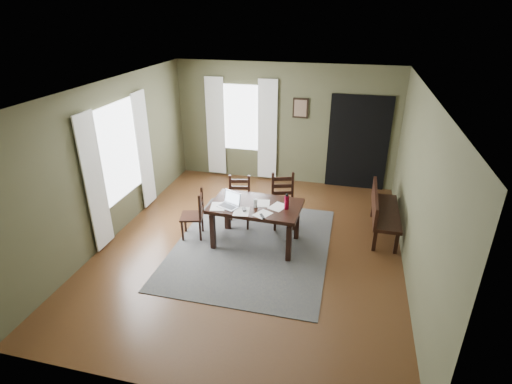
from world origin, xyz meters
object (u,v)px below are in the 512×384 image
(chair_end, at_px, (195,215))
(chair_back_left, at_px, (239,202))
(chair_back_right, at_px, (283,201))
(water_bottle, at_px, (287,202))
(bench, at_px, (382,209))
(dining_table, at_px, (256,209))
(laptop, at_px, (230,202))

(chair_end, bearing_deg, chair_back_left, 119.97)
(chair_end, bearing_deg, chair_back_right, 105.02)
(chair_back_left, xyz_separation_m, water_bottle, (0.99, -0.63, 0.43))
(chair_back_left, height_order, bench, chair_back_left)
(chair_back_right, bearing_deg, chair_back_left, 175.09)
(chair_back_right, distance_m, water_bottle, 0.92)
(chair_back_left, distance_m, bench, 2.58)
(dining_table, xyz_separation_m, bench, (2.10, 0.89, -0.18))
(dining_table, relative_size, chair_back_left, 1.65)
(chair_end, relative_size, laptop, 2.12)
(dining_table, distance_m, laptop, 0.46)
(chair_end, xyz_separation_m, water_bottle, (1.63, -0.01, 0.45))
(water_bottle, bearing_deg, laptop, -173.10)
(chair_back_left, bearing_deg, chair_back_right, 0.58)
(dining_table, height_order, chair_end, chair_end)
(dining_table, xyz_separation_m, chair_end, (-1.11, -0.02, -0.23))
(laptop, bearing_deg, chair_end, -166.01)
(bench, distance_m, water_bottle, 1.87)
(chair_back_left, bearing_deg, laptop, -97.49)
(chair_end, xyz_separation_m, chair_back_right, (1.44, 0.80, 0.05))
(chair_back_right, xyz_separation_m, laptop, (-0.74, -0.92, 0.34))
(dining_table, relative_size, water_bottle, 5.76)
(bench, bearing_deg, water_bottle, 120.20)
(chair_back_left, distance_m, water_bottle, 1.25)
(chair_back_right, relative_size, bench, 0.69)
(laptop, bearing_deg, chair_back_right, 75.02)
(bench, relative_size, laptop, 3.46)
(dining_table, bearing_deg, bench, 25.21)
(laptop, height_order, water_bottle, water_bottle)
(bench, bearing_deg, laptop, 112.34)
(laptop, bearing_deg, dining_table, 43.20)
(laptop, bearing_deg, bench, 46.15)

